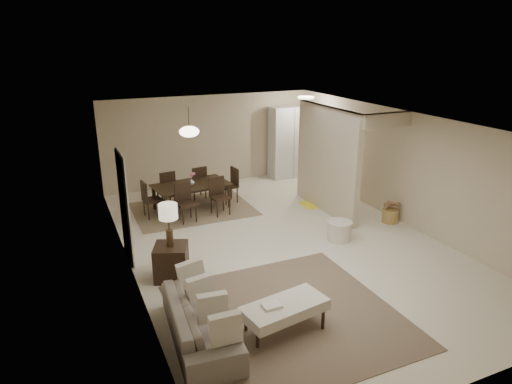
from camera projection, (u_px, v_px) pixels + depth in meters
name	position (u px, v px, depth m)	size (l,w,h in m)	color
floor	(282.00, 243.00, 9.33)	(9.00, 9.00, 0.00)	beige
ceiling	(284.00, 121.00, 8.53)	(9.00, 9.00, 0.00)	white
back_wall	(210.00, 140.00, 12.82)	(6.00, 6.00, 0.00)	#C0AF91
left_wall	(126.00, 207.00, 7.78)	(9.00, 9.00, 0.00)	#C0AF91
right_wall	(404.00, 168.00, 10.08)	(9.00, 9.00, 0.00)	#C0AF91
partition	(327.00, 160.00, 10.70)	(0.15, 2.50, 2.50)	#C0AF91
doorway	(124.00, 207.00, 8.38)	(0.04, 0.90, 2.04)	black
pantry_cabinet	(290.00, 142.00, 13.49)	(1.20, 0.55, 2.10)	silver
flush_light	(306.00, 98.00, 12.19)	(0.44, 0.44, 0.05)	white
living_rug	(287.00, 315.00, 6.89)	(3.20, 3.20, 0.01)	brown
sofa	(200.00, 321.00, 6.28)	(0.78, 1.99, 0.58)	gray
ottoman_bench	(285.00, 309.00, 6.44)	(1.31, 0.76, 0.44)	beige
side_table	(171.00, 262.00, 7.88)	(0.56, 0.56, 0.61)	black
table_lamp	(168.00, 215.00, 7.61)	(0.32, 0.32, 0.76)	#46331E
round_pouf	(339.00, 231.00, 9.41)	(0.51, 0.51, 0.40)	beige
wicker_basket	(390.00, 216.00, 10.33)	(0.36, 0.36, 0.31)	olive
dining_rug	(193.00, 209.00, 11.15)	(2.80, 2.10, 0.01)	#7C664D
dining_table	(192.00, 197.00, 11.05)	(1.80, 1.00, 0.63)	black
dining_chairs	(192.00, 192.00, 11.01)	(2.41, 1.86, 0.89)	black
vase	(192.00, 182.00, 10.93)	(0.14, 0.14, 0.14)	silver
yellow_mat	(320.00, 204.00, 11.48)	(0.95, 0.58, 0.01)	#FFF328
pendant_light	(189.00, 132.00, 10.54)	(0.46, 0.46, 0.71)	#46331E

